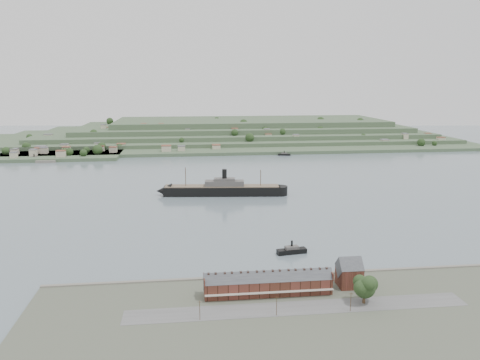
{
  "coord_description": "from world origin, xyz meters",
  "views": [
    {
      "loc": [
        -44.0,
        -352.71,
        91.95
      ],
      "look_at": [
        1.17,
        30.0,
        10.74
      ],
      "focal_mm": 35.0,
      "sensor_mm": 36.0,
      "label": 1
    }
  ],
  "objects": [
    {
      "name": "tugboat",
      "position": [
        12.34,
        -116.22,
        1.8
      ],
      "size": [
        16.86,
        6.81,
        7.37
      ],
      "color": "black",
      "rests_on": "ground"
    },
    {
      "name": "steamship",
      "position": [
        -17.28,
        22.31,
        4.81
      ],
      "size": [
        108.47,
        23.01,
        26.03
      ],
      "color": "black",
      "rests_on": "ground"
    },
    {
      "name": "ferry_west",
      "position": [
        -224.15,
        225.0,
        1.75
      ],
      "size": [
        19.87,
        7.67,
        7.26
      ],
      "color": "black",
      "rests_on": "ground"
    },
    {
      "name": "gabled_building",
      "position": [
        27.5,
        -164.0,
        8.19
      ],
      "size": [
        10.4,
        10.18,
        14.09
      ],
      "color": "#452418",
      "rests_on": "ground"
    },
    {
      "name": "fig_tree",
      "position": [
        28.25,
        -181.28,
        9.6
      ],
      "size": [
        11.15,
        9.66,
        12.45
      ],
      "color": "#483421",
      "rests_on": "ground"
    },
    {
      "name": "ferry_east",
      "position": [
        80.88,
        225.0,
        1.43
      ],
      "size": [
        16.38,
        7.18,
        5.94
      ],
      "color": "black",
      "rests_on": "ground"
    },
    {
      "name": "ground",
      "position": [
        0.0,
        0.0,
        0.0
      ],
      "size": [
        1400.0,
        1400.0,
        0.0
      ],
      "primitive_type": "plane",
      "color": "slate",
      "rests_on": "ground"
    },
    {
      "name": "far_peninsula",
      "position": [
        27.91,
        393.1,
        11.88
      ],
      "size": [
        760.0,
        309.0,
        30.0
      ],
      "color": "#395136",
      "rests_on": "ground"
    },
    {
      "name": "near_shore",
      "position": [
        0.0,
        -186.75,
        1.01
      ],
      "size": [
        220.0,
        80.0,
        2.6
      ],
      "color": "#4C5142",
      "rests_on": "ground"
    },
    {
      "name": "terrace_row",
      "position": [
        -10.0,
        -168.02,
        6.84
      ],
      "size": [
        55.6,
        9.8,
        11.07
      ],
      "color": "#452418",
      "rests_on": "ground"
    }
  ]
}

